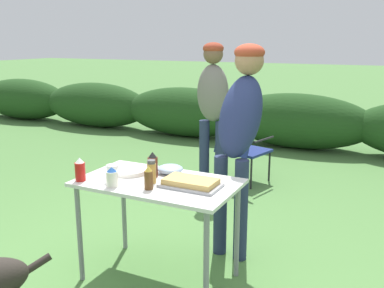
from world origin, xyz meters
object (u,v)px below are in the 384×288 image
(bbq_sauce_bottle, at_px, (153,165))
(paper_cup_stack, at_px, (112,173))
(folding_table, at_px, (158,191))
(standing_person_with_beanie, at_px, (240,123))
(standing_person_in_olive_jacket, at_px, (213,100))
(camp_chair_green_behind_table, at_px, (242,146))
(mixing_bowl, at_px, (170,169))
(beer_bottle, at_px, (149,178))
(spice_jar, at_px, (152,172))
(plate_stack, at_px, (130,171))
(ketchup_bottle, at_px, (80,170))
(food_tray, at_px, (191,183))
(mayo_bottle, at_px, (112,177))

(bbq_sauce_bottle, bearing_deg, paper_cup_stack, -134.17)
(folding_table, xyz_separation_m, standing_person_with_beanie, (0.35, 0.65, 0.40))
(standing_person_in_olive_jacket, bearing_deg, camp_chair_green_behind_table, 47.01)
(mixing_bowl, bearing_deg, standing_person_in_olive_jacket, 103.73)
(beer_bottle, height_order, camp_chair_green_behind_table, beer_bottle)
(folding_table, bearing_deg, mixing_bowl, 93.63)
(standing_person_with_beanie, bearing_deg, spice_jar, -109.35)
(plate_stack, xyz_separation_m, paper_cup_stack, (-0.00, -0.21, 0.04))
(ketchup_bottle, xyz_separation_m, camp_chair_green_behind_table, (0.30, 2.49, -0.35))
(paper_cup_stack, bearing_deg, standing_person_with_beanie, 51.50)
(bbq_sauce_bottle, distance_m, camp_chair_green_behind_table, 2.23)
(plate_stack, height_order, mixing_bowl, mixing_bowl)
(spice_jar, xyz_separation_m, standing_person_in_olive_jacket, (-0.43, 2.04, 0.22))
(plate_stack, relative_size, ketchup_bottle, 1.53)
(camp_chair_green_behind_table, bearing_deg, spice_jar, -70.83)
(paper_cup_stack, relative_size, ketchup_bottle, 0.71)
(folding_table, bearing_deg, ketchup_bottle, -154.87)
(mixing_bowl, height_order, spice_jar, spice_jar)
(folding_table, bearing_deg, beer_bottle, -79.72)
(spice_jar, relative_size, ketchup_bottle, 0.98)
(food_tray, bearing_deg, bbq_sauce_bottle, 167.55)
(food_tray, distance_m, standing_person_in_olive_jacket, 2.13)
(camp_chair_green_behind_table, bearing_deg, mayo_bottle, -75.60)
(spice_jar, bearing_deg, paper_cup_stack, -161.45)
(paper_cup_stack, bearing_deg, mayo_bottle, -55.19)
(folding_table, bearing_deg, camp_chair_green_behind_table, 94.64)
(beer_bottle, bearing_deg, paper_cup_stack, 174.60)
(beer_bottle, relative_size, camp_chair_green_behind_table, 0.19)
(food_tray, height_order, mixing_bowl, mixing_bowl)
(plate_stack, bearing_deg, food_tray, -8.09)
(food_tray, xyz_separation_m, mayo_bottle, (-0.47, -0.22, 0.04))
(paper_cup_stack, bearing_deg, plate_stack, 89.01)
(mayo_bottle, bearing_deg, mixing_bowl, 65.10)
(folding_table, distance_m, bbq_sauce_bottle, 0.19)
(camp_chair_green_behind_table, bearing_deg, folding_table, -70.29)
(standing_person_in_olive_jacket, bearing_deg, food_tray, -69.81)
(beer_bottle, bearing_deg, standing_person_in_olive_jacket, 102.56)
(mixing_bowl, height_order, mayo_bottle, mayo_bottle)
(food_tray, relative_size, ketchup_bottle, 2.39)
(mayo_bottle, bearing_deg, bbq_sauce_bottle, 65.92)
(mayo_bottle, relative_size, ketchup_bottle, 0.82)
(standing_person_with_beanie, bearing_deg, food_tray, -90.00)
(plate_stack, xyz_separation_m, ketchup_bottle, (-0.21, -0.29, 0.06))
(standing_person_with_beanie, distance_m, camp_chair_green_behind_table, 1.79)
(mixing_bowl, height_order, bbq_sauce_bottle, bbq_sauce_bottle)
(standing_person_in_olive_jacket, height_order, camp_chair_green_behind_table, standing_person_in_olive_jacket)
(folding_table, height_order, food_tray, food_tray)
(mayo_bottle, bearing_deg, ketchup_bottle, 178.54)
(standing_person_in_olive_jacket, bearing_deg, standing_person_with_beanie, -58.15)
(bbq_sauce_bottle, bearing_deg, folding_table, -39.19)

